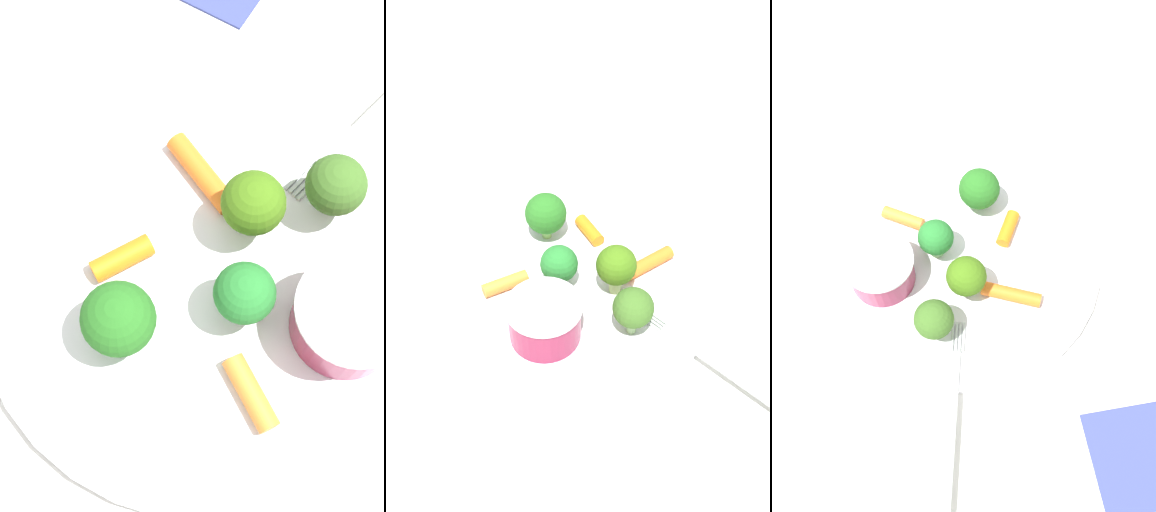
# 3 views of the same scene
# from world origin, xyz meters

# --- Properties ---
(ground_plane) EXTENTS (2.40, 2.40, 0.00)m
(ground_plane) POSITION_xyz_m (0.00, 0.00, 0.00)
(ground_plane) COLOR silver
(plate) EXTENTS (0.27, 0.27, 0.01)m
(plate) POSITION_xyz_m (0.00, 0.00, 0.01)
(plate) COLOR white
(plate) RESTS_ON ground_plane
(sauce_cup) EXTENTS (0.07, 0.07, 0.04)m
(sauce_cup) POSITION_xyz_m (0.08, -0.02, 0.03)
(sauce_cup) COLOR maroon
(sauce_cup) RESTS_ON plate
(broccoli_floret_0) EXTENTS (0.04, 0.04, 0.05)m
(broccoli_floret_0) POSITION_xyz_m (-0.04, -0.04, 0.04)
(broccoli_floret_0) COLOR #82BC5C
(broccoli_floret_0) RESTS_ON plate
(broccoli_floret_1) EXTENTS (0.04, 0.04, 0.05)m
(broccoli_floret_1) POSITION_xyz_m (0.02, -0.02, 0.04)
(broccoli_floret_1) COLOR #7DAC6B
(broccoli_floret_1) RESTS_ON plate
(broccoli_floret_2) EXTENTS (0.04, 0.04, 0.05)m
(broccoli_floret_2) POSITION_xyz_m (0.02, 0.04, 0.04)
(broccoli_floret_2) COLOR #96AC64
(broccoli_floret_2) RESTS_ON plate
(broccoli_floret_3) EXTENTS (0.04, 0.04, 0.05)m
(broccoli_floret_3) POSITION_xyz_m (0.06, 0.06, 0.04)
(broccoli_floret_3) COLOR #7FA969
(broccoli_floret_3) RESTS_ON plate
(carrot_stick_0) EXTENTS (0.04, 0.04, 0.01)m
(carrot_stick_0) POSITION_xyz_m (0.04, -0.06, 0.02)
(carrot_stick_0) COLOR orange
(carrot_stick_0) RESTS_ON plate
(carrot_stick_1) EXTENTS (0.04, 0.03, 0.01)m
(carrot_stick_1) POSITION_xyz_m (-0.05, 0.00, 0.02)
(carrot_stick_1) COLOR orange
(carrot_stick_1) RESTS_ON plate
(carrot_stick_2) EXTENTS (0.05, 0.05, 0.01)m
(carrot_stick_2) POSITION_xyz_m (-0.02, 0.06, 0.02)
(carrot_stick_2) COLOR orange
(carrot_stick_2) RESTS_ON plate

